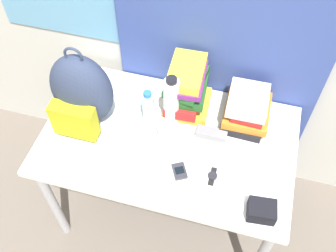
% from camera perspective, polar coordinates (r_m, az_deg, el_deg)
% --- Properties ---
extents(curtain_blue, '(1.04, 0.04, 2.50)m').
position_cam_1_polar(curtain_blue, '(1.81, 8.48, 16.77)').
color(curtain_blue, '#384C93').
rests_on(curtain_blue, ground_plane).
extents(desk, '(1.23, 0.74, 0.74)m').
position_cam_1_polar(desk, '(1.98, 0.00, -3.35)').
color(desk, silver).
rests_on(desk, ground_plane).
extents(backpack, '(0.30, 0.27, 0.46)m').
position_cam_1_polar(backpack, '(1.88, -12.48, 4.75)').
color(backpack, '#2D3851').
rests_on(backpack, desk).
extents(book_stack_left, '(0.23, 0.28, 0.27)m').
position_cam_1_polar(book_stack_left, '(1.94, 2.74, 5.37)').
color(book_stack_left, yellow).
rests_on(book_stack_left, desk).
extents(book_stack_center, '(0.22, 0.28, 0.17)m').
position_cam_1_polar(book_stack_center, '(1.96, 11.42, 2.55)').
color(book_stack_center, black).
rests_on(book_stack_center, desk).
extents(water_bottle, '(0.06, 0.06, 0.20)m').
position_cam_1_polar(water_bottle, '(1.90, -2.89, 2.67)').
color(water_bottle, silver).
rests_on(water_bottle, desk).
extents(sports_bottle, '(0.08, 0.08, 0.30)m').
position_cam_1_polar(sports_bottle, '(1.86, 0.49, 3.57)').
color(sports_bottle, white).
rests_on(sports_bottle, desk).
extents(sunscreen_bottle, '(0.04, 0.04, 0.16)m').
position_cam_1_polar(sunscreen_bottle, '(1.85, -0.83, -0.68)').
color(sunscreen_bottle, white).
rests_on(sunscreen_bottle, desk).
extents(cell_phone, '(0.09, 0.10, 0.02)m').
position_cam_1_polar(cell_phone, '(1.80, 1.67, -6.58)').
color(cell_phone, '#2D2D33').
rests_on(cell_phone, desk).
extents(sunglasses_case, '(0.15, 0.06, 0.04)m').
position_cam_1_polar(sunglasses_case, '(1.91, 6.31, -1.15)').
color(sunglasses_case, gray).
rests_on(sunglasses_case, desk).
extents(camera_pouch, '(0.13, 0.11, 0.07)m').
position_cam_1_polar(camera_pouch, '(1.72, 13.43, -11.87)').
color(camera_pouch, black).
rests_on(camera_pouch, desk).
extents(wristwatch, '(0.04, 0.10, 0.01)m').
position_cam_1_polar(wristwatch, '(1.80, 6.47, -7.23)').
color(wristwatch, black).
rests_on(wristwatch, desk).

